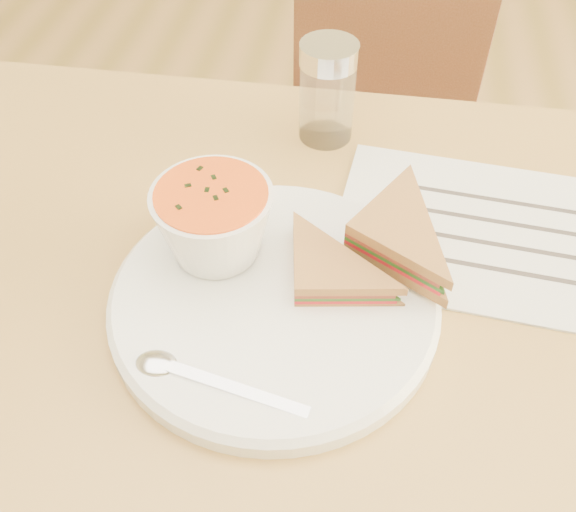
% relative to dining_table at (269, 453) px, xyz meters
% --- Properties ---
extents(dining_table, '(1.00, 0.70, 0.75)m').
position_rel_dining_table_xyz_m(dining_table, '(0.00, 0.00, 0.00)').
color(dining_table, olive).
rests_on(dining_table, floor).
extents(chair_far, '(0.45, 0.45, 0.84)m').
position_rel_dining_table_xyz_m(chair_far, '(0.07, 0.57, 0.05)').
color(chair_far, '#592F1A').
rests_on(chair_far, floor).
extents(plate, '(0.35, 0.35, 0.02)m').
position_rel_dining_table_xyz_m(plate, '(0.02, -0.03, 0.38)').
color(plate, white).
rests_on(plate, dining_table).
extents(soup_bowl, '(0.12, 0.12, 0.08)m').
position_rel_dining_table_xyz_m(soup_bowl, '(-0.05, 0.02, 0.43)').
color(soup_bowl, white).
rests_on(soup_bowl, plate).
extents(sandwich_half_a, '(0.12, 0.12, 0.03)m').
position_rel_dining_table_xyz_m(sandwich_half_a, '(0.04, -0.04, 0.41)').
color(sandwich_half_a, '#BF8743').
rests_on(sandwich_half_a, plate).
extents(sandwich_half_b, '(0.16, 0.16, 0.04)m').
position_rel_dining_table_xyz_m(sandwich_half_b, '(0.08, 0.03, 0.42)').
color(sandwich_half_b, '#BF8743').
rests_on(sandwich_half_b, plate).
extents(spoon, '(0.19, 0.07, 0.01)m').
position_rel_dining_table_xyz_m(spoon, '(-0.01, -0.13, 0.40)').
color(spoon, silver).
rests_on(spoon, plate).
extents(paper_menu, '(0.33, 0.26, 0.00)m').
position_rel_dining_table_xyz_m(paper_menu, '(0.22, 0.10, 0.38)').
color(paper_menu, silver).
rests_on(paper_menu, dining_table).
extents(condiment_shaker, '(0.08, 0.08, 0.12)m').
position_rel_dining_table_xyz_m(condiment_shaker, '(0.04, 0.25, 0.44)').
color(condiment_shaker, silver).
rests_on(condiment_shaker, dining_table).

